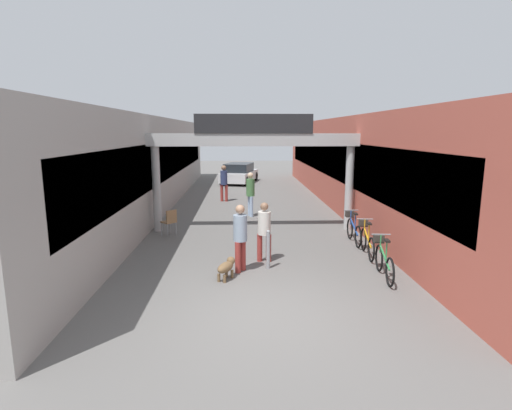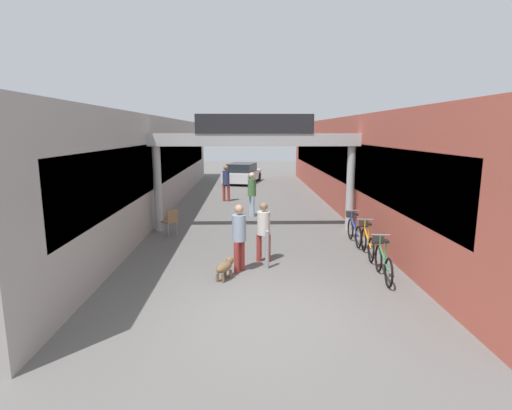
{
  "view_description": "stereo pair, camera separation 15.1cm",
  "coord_description": "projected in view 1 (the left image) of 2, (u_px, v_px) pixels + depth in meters",
  "views": [
    {
      "loc": [
        -0.43,
        -7.15,
        3.44
      ],
      "look_at": [
        0.0,
        4.38,
        1.3
      ],
      "focal_mm": 28.0,
      "sensor_mm": 36.0,
      "label": 1
    },
    {
      "loc": [
        -0.27,
        -7.15,
        3.44
      ],
      "look_at": [
        0.0,
        4.38,
        1.3
      ],
      "focal_mm": 28.0,
      "sensor_mm": 36.0,
      "label": 2
    }
  ],
  "objects": [
    {
      "name": "storefront_left",
      "position": [
        137.0,
        164.0,
        17.93
      ],
      "size": [
        3.0,
        26.0,
        4.0
      ],
      "color": "#9E9993",
      "rests_on": "ground_plane"
    },
    {
      "name": "cafe_chair_wood_nearer",
      "position": [
        170.0,
        220.0,
        13.18
      ],
      "size": [
        0.57,
        0.57,
        0.89
      ],
      "color": "gray",
      "rests_on": "ground_plane"
    },
    {
      "name": "bicycle_blue_third",
      "position": [
        353.0,
        229.0,
        12.49
      ],
      "size": [
        0.46,
        1.69,
        0.98
      ],
      "color": "black",
      "rests_on": "ground_plane"
    },
    {
      "name": "bicycle_green_nearest",
      "position": [
        383.0,
        259.0,
        9.51
      ],
      "size": [
        0.46,
        1.69,
        0.98
      ],
      "color": "black",
      "rests_on": "ground_plane"
    },
    {
      "name": "arcade_sign_gateway",
      "position": [
        254.0,
        149.0,
        13.57
      ],
      "size": [
        7.4,
        0.47,
        4.0
      ],
      "color": "#B2B2B2",
      "rests_on": "ground_plane"
    },
    {
      "name": "bollard_post_metal",
      "position": [
        268.0,
        249.0,
        10.07
      ],
      "size": [
        0.1,
        0.1,
        1.0
      ],
      "color": "gray",
      "rests_on": "ground_plane"
    },
    {
      "name": "dog_on_leash",
      "position": [
        227.0,
        267.0,
        9.37
      ],
      "size": [
        0.51,
        0.69,
        0.49
      ],
      "color": "brown",
      "rests_on": "ground_plane"
    },
    {
      "name": "pedestrian_elderly_walking",
      "position": [
        224.0,
        181.0,
        19.68
      ],
      "size": [
        0.43,
        0.43,
        1.79
      ],
      "color": "#99332D",
      "rests_on": "ground_plane"
    },
    {
      "name": "pedestrian_carrying_crate",
      "position": [
        250.0,
        191.0,
        16.21
      ],
      "size": [
        0.43,
        0.43,
        1.8
      ],
      "color": "#A5BFE0",
      "rests_on": "ground_plane"
    },
    {
      "name": "ground_plane",
      "position": [
        264.0,
        313.0,
        7.67
      ],
      "size": [
        80.0,
        80.0,
        0.0
      ],
      "primitive_type": "plane",
      "color": "#605E5B"
    },
    {
      "name": "storefront_right",
      "position": [
        361.0,
        163.0,
        18.3
      ],
      "size": [
        3.0,
        26.0,
        4.0
      ],
      "color": "#B25142",
      "rests_on": "ground_plane"
    },
    {
      "name": "pedestrian_companion",
      "position": [
        264.0,
        228.0,
        10.54
      ],
      "size": [
        0.4,
        0.4,
        1.6
      ],
      "color": "#99332D",
      "rests_on": "ground_plane"
    },
    {
      "name": "parked_car_white",
      "position": [
        239.0,
        173.0,
        26.77
      ],
      "size": [
        2.68,
        4.31,
        1.33
      ],
      "color": "silver",
      "rests_on": "ground_plane"
    },
    {
      "name": "bicycle_orange_second",
      "position": [
        367.0,
        240.0,
        11.21
      ],
      "size": [
        0.46,
        1.69,
        0.98
      ],
      "color": "black",
      "rests_on": "ground_plane"
    },
    {
      "name": "pedestrian_with_dog",
      "position": [
        240.0,
        234.0,
        9.77
      ],
      "size": [
        0.47,
        0.47,
        1.69
      ],
      "color": "#99332D",
      "rests_on": "ground_plane"
    }
  ]
}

